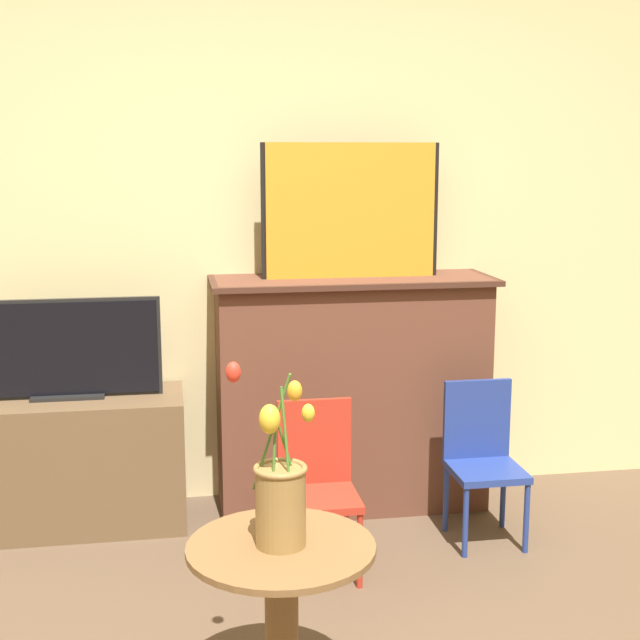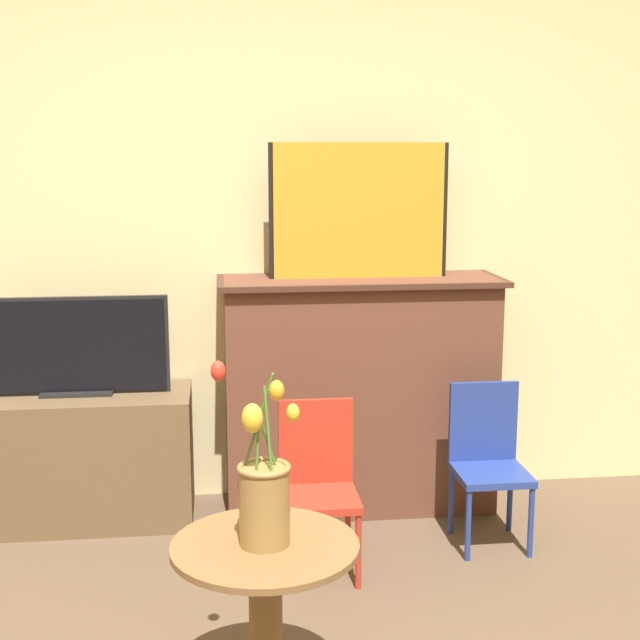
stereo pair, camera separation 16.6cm
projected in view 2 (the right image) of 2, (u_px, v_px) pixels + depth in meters
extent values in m
cube|color=beige|center=(283.00, 218.00, 4.20)|extent=(8.00, 0.06, 2.70)
cube|color=brown|center=(359.00, 393.00, 4.16)|extent=(1.24, 0.41, 1.09)
cube|color=#43271C|center=(360.00, 281.00, 4.05)|extent=(1.30, 0.45, 0.02)
cube|color=black|center=(359.00, 211.00, 4.01)|extent=(0.81, 0.02, 0.61)
cube|color=orange|center=(359.00, 211.00, 4.00)|extent=(0.77, 0.02, 0.61)
cube|color=brown|center=(81.00, 458.00, 4.02)|extent=(1.00, 0.44, 0.59)
cube|color=black|center=(77.00, 393.00, 3.97)|extent=(0.32, 0.12, 0.01)
cube|color=black|center=(75.00, 346.00, 3.94)|extent=(0.82, 0.02, 0.44)
cube|color=black|center=(75.00, 346.00, 3.93)|extent=(0.79, 0.02, 0.41)
cylinder|color=#B22D1E|center=(289.00, 555.00, 3.38)|extent=(0.02, 0.02, 0.30)
cylinder|color=#B22D1E|center=(358.00, 551.00, 3.41)|extent=(0.02, 0.02, 0.30)
cylinder|color=#B22D1E|center=(284.00, 526.00, 3.63)|extent=(0.02, 0.02, 0.30)
cylinder|color=#B22D1E|center=(348.00, 523.00, 3.66)|extent=(0.02, 0.02, 0.30)
cube|color=#B22D1E|center=(320.00, 499.00, 3.49)|extent=(0.30, 0.30, 0.03)
cube|color=#B22D1E|center=(316.00, 441.00, 3.59)|extent=(0.30, 0.02, 0.35)
cylinder|color=navy|center=(468.00, 526.00, 3.64)|extent=(0.02, 0.02, 0.30)
cylinder|color=navy|center=(531.00, 522.00, 3.67)|extent=(0.02, 0.02, 0.30)
cylinder|color=navy|center=(451.00, 501.00, 3.90)|extent=(0.02, 0.02, 0.30)
cylinder|color=navy|center=(510.00, 498.00, 3.93)|extent=(0.02, 0.02, 0.30)
cube|color=navy|center=(491.00, 474.00, 3.76)|extent=(0.30, 0.30, 0.03)
cube|color=navy|center=(483.00, 421.00, 3.86)|extent=(0.30, 0.02, 0.35)
cylinder|color=brown|center=(266.00, 635.00, 2.60)|extent=(0.10, 0.10, 0.53)
cylinder|color=brown|center=(265.00, 547.00, 2.55)|extent=(0.55, 0.55, 0.02)
cylinder|color=olive|center=(264.00, 506.00, 2.53)|extent=(0.14, 0.14, 0.23)
torus|color=olive|center=(264.00, 468.00, 2.51)|extent=(0.15, 0.15, 0.02)
cylinder|color=#477A2D|center=(257.00, 457.00, 2.48)|extent=(0.02, 0.02, 0.23)
ellipsoid|color=gold|center=(252.00, 418.00, 2.45)|extent=(0.06, 0.06, 0.08)
cylinder|color=#477A2D|center=(271.00, 453.00, 2.51)|extent=(0.07, 0.05, 0.23)
ellipsoid|color=gold|center=(293.00, 413.00, 2.54)|extent=(0.04, 0.04, 0.05)
cylinder|color=#477A2D|center=(269.00, 443.00, 2.47)|extent=(0.03, 0.04, 0.32)
ellipsoid|color=orange|center=(277.00, 390.00, 2.42)|extent=(0.04, 0.04, 0.06)
cylinder|color=#477A2D|center=(255.00, 432.00, 2.50)|extent=(0.11, 0.06, 0.35)
ellipsoid|color=red|center=(218.00, 371.00, 2.51)|extent=(0.04, 0.04, 0.06)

